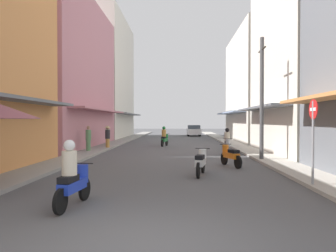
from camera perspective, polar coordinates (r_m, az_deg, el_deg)
The scene contains 18 objects.
ground_plane at distance 25.80m, azimuth 1.00°, elevation -3.53°, with size 109.11×109.11×0.00m, color #4C4C4F.
sidewalk_left at distance 26.39m, azimuth -10.16°, elevation -3.31°, with size 1.57×57.60×0.12m, color gray.
sidewalk_right at distance 26.20m, azimuth 12.24°, elevation -3.35°, with size 1.57×57.60×0.12m, color #ADA89E.
building_left_mid at distance 25.75m, azimuth -19.50°, elevation 8.78°, with size 7.05×13.61×11.10m.
building_left_far at distance 38.68m, azimuth -12.07°, elevation 8.32°, with size 7.05×12.65×13.99m.
building_right_mid at distance 21.45m, azimuth 25.53°, elevation 10.53°, with size 7.05×9.56×11.24m.
building_right_far at distance 32.23m, azimuth 17.29°, elevation 6.64°, with size 7.05×11.98×10.48m.
motorbike_blue at distance 7.73m, azimuth -16.83°, elevation -8.81°, with size 0.55×1.81×1.58m.
motorbike_orange at distance 14.13m, azimuth 11.19°, elevation -5.19°, with size 0.76×1.74×0.96m.
motorbike_silver at distance 19.46m, azimuth 10.69°, elevation -2.92°, with size 0.55×1.81×1.58m.
motorbike_green at distance 24.91m, azimuth -0.64°, elevation -2.06°, with size 0.65×1.78×1.58m.
motorbike_white at distance 11.74m, azimuth 5.98°, elevation -6.42°, with size 0.62×1.79×0.96m.
parked_car at distance 41.98m, azimuth 4.67°, elevation -0.80°, with size 1.82×4.12×1.45m.
pedestrian_far at distance 20.56m, azimuth -14.22°, elevation -2.33°, with size 0.34×0.34×1.69m.
pedestrian_crossing at distance 22.81m, azimuth -10.87°, elevation -1.75°, with size 0.44×0.44×1.68m.
pedestrian_midway at distance 24.15m, azimuth -10.87°, elevation -1.95°, with size 0.34×0.34×1.61m.
utility_pole at distance 16.30m, azimuth 16.61°, elevation 4.88°, with size 0.20×1.20×6.13m.
street_sign_no_entry at distance 10.29m, azimuth 24.77°, elevation -0.76°, with size 0.07×0.60×2.65m.
Camera 1 is at (0.50, -4.92, 2.01)m, focal length 33.69 mm.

